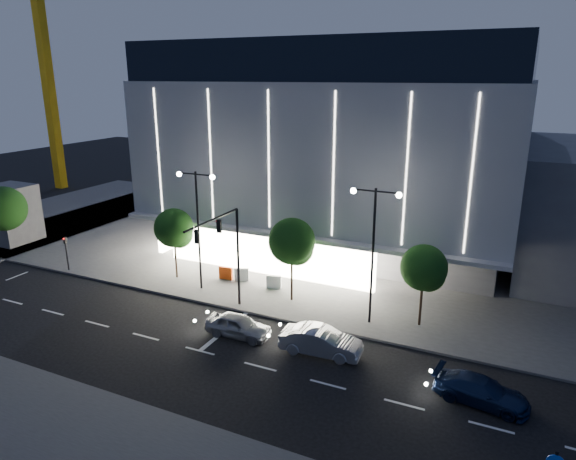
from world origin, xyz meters
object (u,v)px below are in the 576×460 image
(street_lamp_west, at_px, (198,213))
(car_second, at_px, (321,341))
(tree_mid, at_px, (292,244))
(barrier_b, at_px, (242,274))
(car_third, at_px, (481,391))
(traffic_mast, at_px, (226,244))
(barrier_d, at_px, (274,282))
(tower_crane, at_px, (48,35))
(ped_signal_far, at_px, (66,250))
(street_lamp_east, at_px, (374,237))
(car_lead, at_px, (238,326))
(barrier_c, at_px, (226,273))
(tree_left, at_px, (174,230))
(tree_right, at_px, (424,270))

(street_lamp_west, height_order, car_second, street_lamp_west)
(tree_mid, bearing_deg, barrier_b, 162.83)
(car_third, bearing_deg, traffic_mast, 86.90)
(car_third, xyz_separation_m, barrier_d, (-15.40, 8.03, -0.01))
(tower_crane, bearing_deg, tree_mid, -25.02)
(ped_signal_far, bearing_deg, car_second, -7.90)
(barrier_b, bearing_deg, tower_crane, 131.09)
(barrier_b, height_order, barrier_d, same)
(street_lamp_east, bearing_deg, barrier_d, 164.20)
(traffic_mast, relative_size, tower_crane, 0.22)
(street_lamp_west, height_order, car_lead, street_lamp_west)
(traffic_mast, bearing_deg, barrier_c, 123.45)
(street_lamp_west, xyz_separation_m, tree_mid, (7.03, 1.02, -1.62))
(tree_mid, relative_size, barrier_c, 5.59)
(barrier_c, bearing_deg, barrier_d, -3.78)
(tree_left, distance_m, tree_mid, 10.00)
(car_lead, bearing_deg, barrier_c, 35.02)
(barrier_c, bearing_deg, tree_left, -164.72)
(street_lamp_east, bearing_deg, traffic_mast, -163.52)
(traffic_mast, distance_m, barrier_c, 7.37)
(tree_left, bearing_deg, car_second, -21.78)
(street_lamp_west, relative_size, barrier_d, 8.18)
(tree_left, xyz_separation_m, tree_mid, (10.00, 0.00, 0.30))
(car_lead, bearing_deg, traffic_mast, 41.01)
(ped_signal_far, distance_m, tree_right, 28.21)
(car_second, bearing_deg, tree_mid, 33.32)
(tree_right, height_order, barrier_b, tree_right)
(tree_right, height_order, car_third, tree_right)
(traffic_mast, bearing_deg, ped_signal_far, 175.85)
(traffic_mast, distance_m, tree_left, 7.95)
(car_second, bearing_deg, barrier_d, 38.58)
(traffic_mast, xyz_separation_m, barrier_c, (-3.27, 4.95, -4.38))
(tower_crane, relative_size, tree_left, 5.59)
(street_lamp_east, height_order, car_third, street_lamp_east)
(tree_left, height_order, barrier_c, tree_left)
(barrier_b, bearing_deg, tree_mid, -40.13)
(traffic_mast, xyz_separation_m, ped_signal_far, (-16.00, 1.16, -3.14))
(street_lamp_west, xyz_separation_m, ped_signal_far, (-12.00, -1.50, -4.07))
(street_lamp_west, distance_m, tree_right, 16.19)
(street_lamp_east, height_order, car_second, street_lamp_east)
(ped_signal_far, distance_m, barrier_d, 17.40)
(street_lamp_west, relative_size, barrier_b, 8.18)
(tower_crane, height_order, tree_mid, tower_crane)
(barrier_d, bearing_deg, traffic_mast, -117.19)
(street_lamp_west, relative_size, car_second, 1.90)
(ped_signal_far, relative_size, tree_right, 0.54)
(tree_mid, relative_size, car_second, 1.30)
(car_third, xyz_separation_m, barrier_c, (-19.61, 8.04, -0.01))
(tree_left, xyz_separation_m, barrier_c, (3.70, 1.27, -3.38))
(barrier_b, bearing_deg, barrier_c, 169.67)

